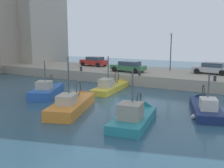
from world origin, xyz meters
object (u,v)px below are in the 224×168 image
at_px(quay_streetlamp, 171,45).
at_px(parked_car_red, 94,61).
at_px(fishing_boat_blue, 48,94).
at_px(mooring_bollard_south, 215,78).
at_px(fishing_boat_navy, 204,110).
at_px(fishing_boat_orange, 73,108).
at_px(mooring_bollard_mid, 139,73).
at_px(fishing_boat_teal, 135,120).
at_px(parked_car_green, 129,66).
at_px(mooring_bollard_north, 81,69).
at_px(fishing_boat_yellow, 112,89).
at_px(parked_car_silver, 212,68).

bearing_deg(quay_streetlamp, parked_car_red, 89.87).
relative_size(fishing_boat_blue, mooring_bollard_south, 10.96).
xyz_separation_m(fishing_boat_navy, mooring_bollard_south, (7.18, 0.29, 1.37)).
bearing_deg(fishing_boat_navy, fishing_boat_blue, 95.38).
height_order(fishing_boat_orange, mooring_bollard_mid, fishing_boat_orange).
bearing_deg(fishing_boat_teal, mooring_bollard_south, -15.51).
distance_m(fishing_boat_teal, parked_car_red, 22.76).
xyz_separation_m(parked_car_green, mooring_bollard_south, (-2.13, -10.35, -0.41)).
relative_size(fishing_boat_blue, quay_streetlamp, 1.25).
distance_m(fishing_boat_blue, parked_car_green, 11.35).
distance_m(fishing_boat_blue, mooring_bollard_mid, 10.43).
xyz_separation_m(parked_car_green, mooring_bollard_north, (-2.13, 5.65, -0.41)).
bearing_deg(mooring_bollard_north, parked_car_red, 16.13).
bearing_deg(fishing_boat_navy, fishing_boat_yellow, 69.94).
bearing_deg(fishing_boat_blue, parked_car_silver, -42.87).
bearing_deg(mooring_bollard_north, fishing_boat_navy, -113.78).
distance_m(fishing_boat_navy, fishing_boat_orange, 9.92).
bearing_deg(fishing_boat_orange, mooring_bollard_north, 32.68).
distance_m(fishing_boat_yellow, fishing_boat_blue, 6.53).
relative_size(fishing_boat_orange, parked_car_red, 1.71).
xyz_separation_m(fishing_boat_blue, fishing_boat_orange, (-2.88, -5.17, -0.01)).
relative_size(fishing_boat_yellow, mooring_bollard_north, 12.73).
bearing_deg(parked_car_silver, mooring_bollard_north, 109.40).
bearing_deg(quay_streetlamp, mooring_bollard_mid, 161.78).
bearing_deg(quay_streetlamp, fishing_boat_yellow, 159.51).
xyz_separation_m(fishing_boat_blue, mooring_bollard_south, (8.51, -13.86, 1.38)).
relative_size(mooring_bollard_south, quay_streetlamp, 0.11).
bearing_deg(parked_car_green, fishing_boat_navy, -131.16).
xyz_separation_m(fishing_boat_blue, mooring_bollard_north, (8.51, 2.14, 1.38)).
xyz_separation_m(fishing_boat_navy, mooring_bollard_north, (7.18, 16.29, 1.37)).
xyz_separation_m(fishing_boat_yellow, fishing_boat_orange, (-7.82, -0.89, -0.03)).
height_order(fishing_boat_orange, quay_streetlamp, quay_streetlamp).
height_order(fishing_boat_navy, quay_streetlamp, quay_streetlamp).
bearing_deg(mooring_bollard_mid, fishing_boat_blue, 145.44).
bearing_deg(fishing_boat_navy, mooring_bollard_mid, 49.11).
relative_size(fishing_boat_blue, parked_car_red, 1.43).
relative_size(fishing_boat_yellow, fishing_boat_blue, 1.16).
height_order(fishing_boat_teal, mooring_bollard_south, fishing_boat_teal).
bearing_deg(fishing_boat_teal, parked_car_red, 39.19).
height_order(mooring_bollard_south, mooring_bollard_north, same).
distance_m(fishing_boat_navy, parked_car_red, 22.14).
height_order(fishing_boat_yellow, quay_streetlamp, quay_streetlamp).
height_order(fishing_boat_blue, mooring_bollard_north, fishing_boat_blue).
bearing_deg(parked_car_red, mooring_bollard_north, -163.87).
xyz_separation_m(fishing_boat_blue, quay_streetlamp, (14.16, -7.72, 4.36)).
relative_size(parked_car_red, quay_streetlamp, 0.87).
bearing_deg(mooring_bollard_mid, fishing_boat_yellow, 156.05).
distance_m(fishing_boat_navy, mooring_bollard_north, 17.86).
relative_size(fishing_boat_teal, parked_car_red, 1.43).
bearing_deg(parked_car_red, mooring_bollard_mid, -120.48).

